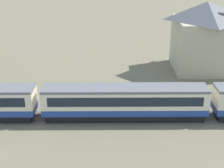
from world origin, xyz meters
The scene contains 3 objects.
passenger_train centered at (-23.63, 1.20, 2.24)m, with size 101.12×3.13×4.04m.
railway_track centered at (-16.47, 1.20, 0.01)m, with size 149.86×3.60×0.04m.
station_house_grey_roof centered at (-10.43, 18.28, 5.74)m, with size 9.86×10.23×11.14m.
Camera 1 is at (-25.70, -35.48, 19.73)m, focal length 55.00 mm.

